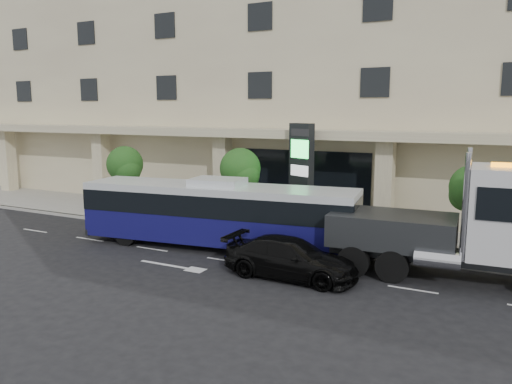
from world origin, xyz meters
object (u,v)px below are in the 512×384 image
(city_bus, at_px, (218,213))
(black_sedan, at_px, (290,258))
(signage_pylon, at_px, (301,176))
(tow_truck, at_px, (472,229))

(city_bus, bearing_deg, black_sedan, -34.10)
(city_bus, relative_size, signage_pylon, 2.36)
(city_bus, relative_size, black_sedan, 2.52)
(city_bus, distance_m, tow_truck, 11.10)
(black_sedan, relative_size, signage_pylon, 0.94)
(tow_truck, xyz_separation_m, signage_pylon, (-8.73, 4.48, 0.96))
(city_bus, bearing_deg, tow_truck, -6.58)
(tow_truck, xyz_separation_m, black_sedan, (-6.31, -2.56, -1.30))
(city_bus, bearing_deg, signage_pylon, 55.54)
(tow_truck, distance_m, black_sedan, 6.94)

